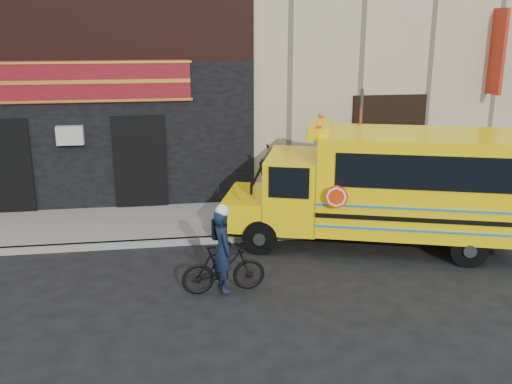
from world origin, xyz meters
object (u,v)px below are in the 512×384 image
object	(u,v)px
sign_pole	(359,154)
bicycle	(224,269)
cyclist	(223,253)
school_bus	(386,185)

from	to	relation	value
sign_pole	bicycle	xyz separation A→B (m)	(-3.75, -3.19, -1.47)
sign_pole	cyclist	size ratio (longest dim) A/B	2.17
sign_pole	bicycle	bearing A→B (deg)	-139.58
sign_pole	cyclist	bearing A→B (deg)	-139.58
school_bus	bicycle	xyz separation A→B (m)	(-4.01, -1.91, -1.01)
cyclist	school_bus	bearing A→B (deg)	-76.54
sign_pole	cyclist	distance (m)	5.07
bicycle	sign_pole	bearing A→B (deg)	-54.03
bicycle	cyclist	distance (m)	0.33
school_bus	sign_pole	world-z (taller)	sign_pole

